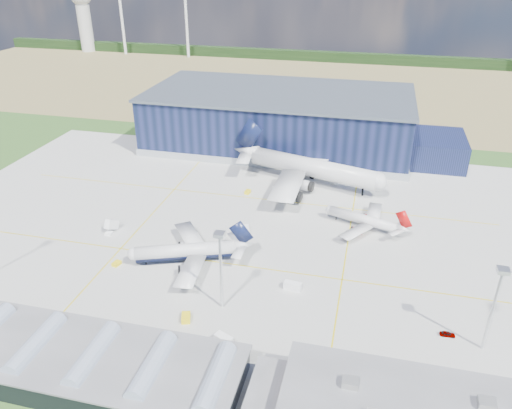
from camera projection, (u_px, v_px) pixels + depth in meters
name	position (u px, v px, depth m)	size (l,w,h in m)	color
ground	(220.00, 244.00, 160.99)	(600.00, 600.00, 0.00)	#2B5720
apron	(229.00, 229.00, 169.61)	(220.00, 160.00, 0.08)	#AFB0AA
farmland	(314.00, 84.00, 350.88)	(600.00, 220.00, 0.01)	#8F754D
treeline	(327.00, 57.00, 418.10)	(600.00, 8.00, 8.00)	black
horizon_dressing	(112.00, 13.00, 439.87)	(440.20, 18.00, 70.00)	silver
hangar	(285.00, 122.00, 236.90)	(145.00, 62.00, 26.10)	black
glass_concourse	(109.00, 367.00, 108.88)	(78.00, 23.00, 8.60)	black
light_mast_center	(220.00, 258.00, 125.91)	(2.60, 2.60, 23.00)	silver
light_mast_east	(496.00, 297.00, 112.16)	(2.60, 2.60, 23.00)	silver
airliner_navy	(185.00, 244.00, 149.22)	(38.70, 37.86, 12.62)	silver
airliner_red	(363.00, 215.00, 168.36)	(31.06, 30.38, 10.13)	silver
airliner_widebody	(313.00, 159.00, 197.04)	(67.69, 66.21, 22.07)	silver
gse_tug_a	(186.00, 318.00, 127.94)	(2.22, 3.63, 1.51)	yellow
gse_tug_b	(117.00, 264.00, 150.20)	(1.78, 2.67, 1.16)	yellow
gse_van_a	(293.00, 286.00, 139.43)	(2.15, 4.93, 2.15)	white
gse_cart_a	(275.00, 189.00, 196.46)	(1.93, 2.89, 1.25)	white
gse_van_b	(246.00, 230.00, 167.06)	(2.11, 4.61, 2.11)	white
gse_tug_c	(248.00, 192.00, 194.15)	(1.79, 2.86, 1.25)	yellow
gse_cart_b	(335.00, 182.00, 202.11)	(2.16, 3.24, 1.40)	white
gse_van_c	(224.00, 340.00, 120.33)	(2.19, 4.57, 2.19)	white
airstair	(112.00, 227.00, 167.87)	(2.04, 5.11, 3.27)	white
car_a	(447.00, 334.00, 122.73)	(1.50, 3.74, 1.27)	#99999E
car_b	(463.00, 401.00, 104.80)	(1.12, 3.22, 1.06)	#99999E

